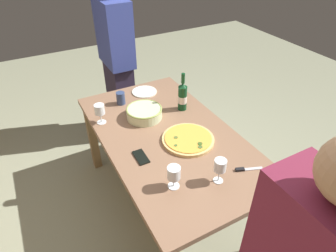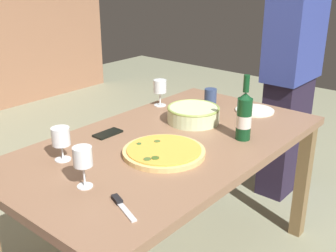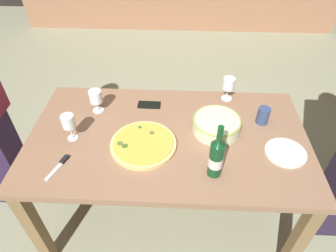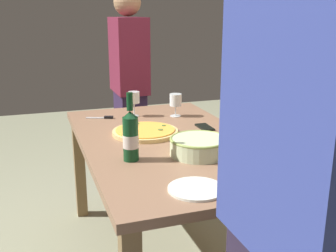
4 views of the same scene
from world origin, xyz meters
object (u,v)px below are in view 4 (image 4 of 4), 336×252
wine_glass_near_pizza (269,132)px  pizza_knife (103,118)px  serving_bowl (199,145)px  wine_bottle (131,135)px  wine_glass_far_left (176,101)px  person_guest_left (297,241)px  cup_amber (244,162)px  side_plate (196,189)px  dining_table (168,156)px  cell_phone (205,127)px  wine_glass_by_bottle (134,99)px  pizza (145,132)px  person_host (130,90)px

wine_glass_near_pizza → pizza_knife: bearing=-145.8°
serving_bowl → wine_bottle: size_ratio=0.88×
wine_bottle → wine_glass_far_left: size_ratio=2.13×
serving_bowl → wine_glass_near_pizza: wine_glass_near_pizza is taller
wine_bottle → wine_glass_near_pizza: wine_bottle is taller
serving_bowl → person_guest_left: 0.93m
cup_amber → side_plate: cup_amber is taller
dining_table → cell_phone: 0.32m
serving_bowl → wine_glass_far_left: (-0.73, 0.15, 0.06)m
wine_glass_by_bottle → cell_phone: wine_glass_by_bottle is taller
pizza_knife → person_guest_left: bearing=6.0°
cup_amber → serving_bowl: bearing=-163.1°
wine_glass_near_pizza → pizza: bearing=-137.4°
wine_glass_by_bottle → pizza_knife: size_ratio=0.95×
pizza_knife → cell_phone: bearing=51.8°
cup_amber → person_host: 1.77m
pizza → person_host: bearing=170.8°
wine_bottle → person_host: person_host is taller
pizza → serving_bowl: serving_bowl is taller
wine_glass_near_pizza → side_plate: wine_glass_near_pizza is taller
cup_amber → side_plate: (0.08, -0.25, -0.05)m
person_guest_left → cup_amber: bearing=-15.0°
wine_glass_by_bottle → person_guest_left: 1.73m
dining_table → cell_phone: cell_phone is taller
dining_table → serving_bowl: size_ratio=5.76×
serving_bowl → person_host: 1.49m
person_host → person_guest_left: person_guest_left is taller
pizza_knife → person_guest_left: person_guest_left is taller
wine_glass_near_pizza → person_host: size_ratio=0.10×
serving_bowl → wine_glass_by_bottle: wine_glass_by_bottle is taller
wine_glass_far_left → side_plate: bearing=-16.0°
wine_glass_near_pizza → side_plate: (0.27, -0.48, -0.10)m
serving_bowl → wine_bottle: (-0.03, -0.32, 0.07)m
wine_glass_far_left → person_host: (-0.76, -0.12, -0.06)m
wine_bottle → wine_glass_far_left: wine_bottle is taller
wine_glass_by_bottle → side_plate: (1.18, -0.06, -0.11)m
dining_table → cup_amber: size_ratio=15.41×
wine_glass_far_left → pizza_knife: (-0.09, -0.45, -0.10)m
cup_amber → side_plate: size_ratio=0.47×
wine_glass_by_bottle → cell_phone: bearing=38.4°
cell_phone → cup_amber: bearing=80.4°
cup_amber → side_plate: bearing=-71.7°
dining_table → pizza: pizza is taller
dining_table → person_guest_left: (1.19, -0.06, 0.19)m
wine_bottle → cell_phone: wine_bottle is taller
wine_glass_by_bottle → side_plate: bearing=-2.9°
person_host → pizza: bearing=-5.1°
dining_table → wine_glass_far_left: 0.53m
side_plate → person_guest_left: person_guest_left is taller
cup_amber → wine_glass_by_bottle: bearing=-170.2°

